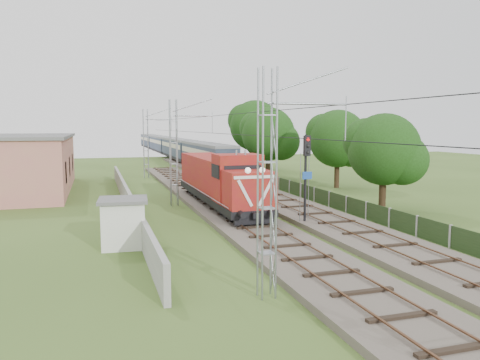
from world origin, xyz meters
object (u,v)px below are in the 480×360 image
object	(u,v)px
locomotive	(220,179)
signal_post	(306,164)
relay_hut	(124,222)
coach_rake	(169,145)

from	to	relation	value
locomotive	signal_post	size ratio (longest dim) A/B	2.95
locomotive	relay_hut	size ratio (longest dim) A/B	6.34
coach_rake	relay_hut	world-z (taller)	coach_rake
locomotive	relay_hut	distance (m)	11.86
coach_rake	signal_post	world-z (taller)	signal_post
signal_post	coach_rake	bearing A→B (deg)	88.58
locomotive	coach_rake	xyz separation A→B (m)	(5.00, 57.50, 0.22)
locomotive	relay_hut	xyz separation A→B (m)	(-7.40, -9.22, -0.91)
locomotive	signal_post	bearing A→B (deg)	-65.60
signal_post	relay_hut	xyz separation A→B (m)	(-10.79, -1.75, -2.56)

